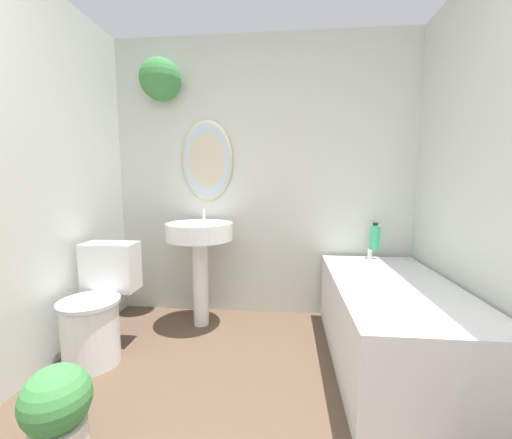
% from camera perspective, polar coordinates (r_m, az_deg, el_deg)
% --- Properties ---
extents(wall_back, '(2.68, 0.34, 2.40)m').
position_cam_1_polar(wall_back, '(2.77, -0.73, 9.06)').
color(wall_back, silver).
rests_on(wall_back, ground_plane).
extents(wall_left, '(0.06, 2.49, 2.40)m').
position_cam_1_polar(wall_left, '(2.17, -39.30, 5.93)').
color(wall_left, silver).
rests_on(wall_left, ground_plane).
extents(toilet, '(0.37, 0.55, 0.75)m').
position_cam_1_polar(toilet, '(2.42, -26.82, -14.30)').
color(toilet, white).
rests_on(toilet, ground_plane).
extents(pedestal_sink, '(0.53, 0.53, 0.95)m').
position_cam_1_polar(pedestal_sink, '(2.57, -10.20, -4.22)').
color(pedestal_sink, white).
rests_on(pedestal_sink, ground_plane).
extents(bathtub, '(0.74, 1.41, 0.63)m').
position_cam_1_polar(bathtub, '(2.27, 23.58, -16.80)').
color(bathtub, silver).
rests_on(bathtub, ground_plane).
extents(shampoo_bottle, '(0.08, 0.08, 0.22)m').
position_cam_1_polar(shampoo_bottle, '(2.75, 20.82, -2.97)').
color(shampoo_bottle, '#38B275').
rests_on(shampoo_bottle, bathtub).
extents(potted_plant, '(0.28, 0.28, 0.40)m').
position_cam_1_polar(potted_plant, '(1.79, -32.43, -26.96)').
color(potted_plant, silver).
rests_on(potted_plant, ground_plane).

